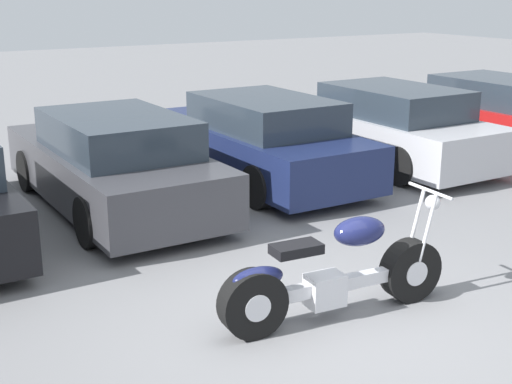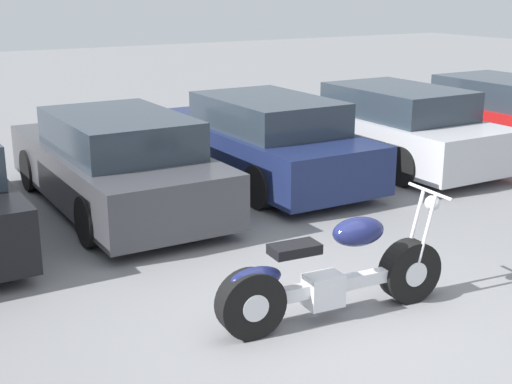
% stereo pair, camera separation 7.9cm
% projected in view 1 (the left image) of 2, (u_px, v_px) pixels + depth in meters
% --- Properties ---
extents(ground_plane, '(60.00, 60.00, 0.00)m').
position_uv_depth(ground_plane, '(347.00, 324.00, 6.47)').
color(ground_plane, slate).
extents(motorcycle, '(2.32, 0.66, 1.10)m').
position_uv_depth(motorcycle, '(333.00, 276.00, 6.49)').
color(motorcycle, black).
rests_on(motorcycle, ground_plane).
extents(parked_car_dark_grey, '(1.81, 4.49, 1.33)m').
position_uv_depth(parked_car_dark_grey, '(113.00, 163.00, 9.69)').
color(parked_car_dark_grey, '#3D3D42').
rests_on(parked_car_dark_grey, ground_plane).
extents(parked_car_navy, '(1.81, 4.49, 1.33)m').
position_uv_depth(parked_car_navy, '(258.00, 140.00, 11.13)').
color(parked_car_navy, '#19234C').
rests_on(parked_car_navy, ground_plane).
extents(parked_car_silver, '(1.81, 4.49, 1.33)m').
position_uv_depth(parked_car_silver, '(385.00, 126.00, 12.24)').
color(parked_car_silver, '#BCBCC1').
rests_on(parked_car_silver, ground_plane).
extents(parked_car_red, '(1.81, 4.49, 1.33)m').
position_uv_depth(parked_car_red, '(492.00, 114.00, 13.34)').
color(parked_car_red, red).
rests_on(parked_car_red, ground_plane).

